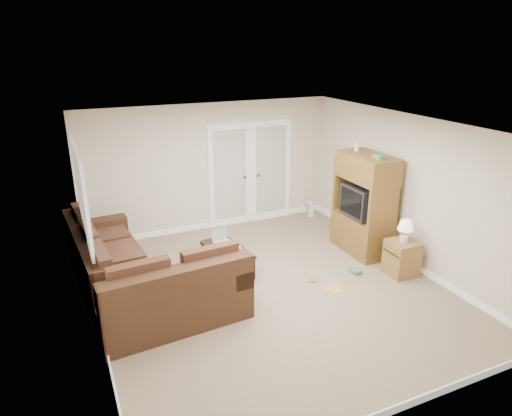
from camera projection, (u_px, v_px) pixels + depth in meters
name	position (u px, v px, depth m)	size (l,w,h in m)	color
floor	(271.00, 290.00, 6.99)	(5.50, 5.50, 0.00)	gray
ceiling	(273.00, 127.00, 6.12)	(5.00, 5.50, 0.02)	white
wall_left	(89.00, 243.00, 5.59)	(0.02, 5.50, 2.50)	beige
wall_right	(408.00, 191.00, 7.51)	(0.02, 5.50, 2.50)	beige
wall_back	(210.00, 168.00, 8.91)	(5.00, 0.02, 2.50)	beige
wall_front	(402.00, 311.00, 4.20)	(5.00, 0.02, 2.50)	beige
baseboards	(271.00, 287.00, 6.97)	(5.00, 5.50, 0.10)	white
french_doors	(251.00, 174.00, 9.28)	(1.80, 0.05, 2.13)	white
window_left	(82.00, 196.00, 6.36)	(0.05, 1.92, 1.42)	white
sectional_sofa	(136.00, 278.00, 6.58)	(2.27, 3.12, 0.94)	#412819
coffee_table	(227.00, 258.00, 7.49)	(0.64, 1.07, 0.69)	black
tv_armoire	(364.00, 204.00, 7.99)	(0.62, 1.11, 1.90)	brown
side_cabinet	(402.00, 255.00, 7.34)	(0.45, 0.45, 0.94)	olive
space_heater	(310.00, 209.00, 9.85)	(0.13, 0.10, 0.31)	white
floor_magazine	(336.00, 289.00, 7.00)	(0.28, 0.22, 0.01)	gold
floor_greenbox	(355.00, 271.00, 7.46)	(0.14, 0.18, 0.07)	#3E8840
floor_book	(307.00, 279.00, 7.28)	(0.15, 0.20, 0.02)	brown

